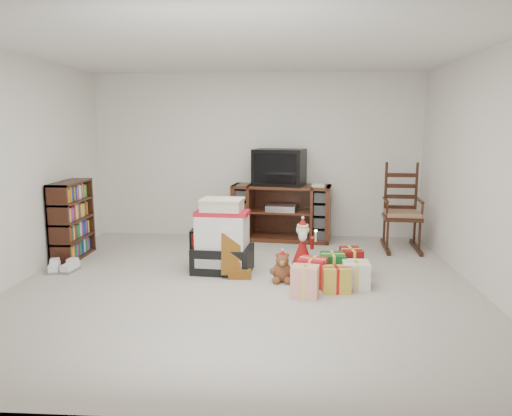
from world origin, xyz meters
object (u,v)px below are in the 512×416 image
(gift_pile, at_px, (223,241))
(santa_figurine, at_px, (302,249))
(sneaker_pair, at_px, (62,268))
(gift_cluster, at_px, (333,274))
(bookshelf, at_px, (72,221))
(tv_stand, at_px, (281,212))
(rocking_chair, at_px, (401,218))
(red_suitcase, at_px, (207,249))
(crt_television, at_px, (279,167))
(mrs_claus_figurine, at_px, (219,244))
(teddy_bear, at_px, (282,269))

(gift_pile, bearing_deg, santa_figurine, 16.26)
(sneaker_pair, bearing_deg, gift_pile, -4.42)
(gift_cluster, bearing_deg, bookshelf, 163.99)
(tv_stand, bearing_deg, santa_figurine, -72.35)
(rocking_chair, bearing_deg, gift_cluster, -118.35)
(gift_pile, bearing_deg, tv_stand, 73.64)
(red_suitcase, xyz_separation_m, crt_television, (0.84, 1.62, 0.86))
(rocking_chair, xyz_separation_m, mrs_claus_figurine, (-2.47, -0.77, -0.22))
(mrs_claus_figurine, distance_m, sneaker_pair, 1.92)
(sneaker_pair, height_order, crt_television, crt_television)
(red_suitcase, height_order, mrs_claus_figurine, red_suitcase)
(rocking_chair, height_order, sneaker_pair, rocking_chair)
(gift_pile, relative_size, sneaker_pair, 2.38)
(mrs_claus_figurine, bearing_deg, santa_figurine, -17.57)
(rocking_chair, relative_size, santa_figurine, 1.99)
(gift_pile, relative_size, red_suitcase, 1.51)
(gift_pile, bearing_deg, teddy_bear, -20.56)
(red_suitcase, bearing_deg, mrs_claus_figurine, 77.52)
(tv_stand, distance_m, crt_television, 0.68)
(mrs_claus_figurine, bearing_deg, crt_television, 57.67)
(bookshelf, height_order, rocking_chair, rocking_chair)
(tv_stand, relative_size, rocking_chair, 1.21)
(sneaker_pair, bearing_deg, red_suitcase, -1.33)
(gift_cluster, bearing_deg, santa_figurine, 116.28)
(tv_stand, relative_size, gift_pile, 1.76)
(rocking_chair, xyz_separation_m, red_suitcase, (-2.56, -1.21, -0.18))
(sneaker_pair, xyz_separation_m, crt_television, (2.55, 1.83, 1.05))
(tv_stand, height_order, crt_television, crt_television)
(mrs_claus_figurine, xyz_separation_m, sneaker_pair, (-1.80, -0.65, -0.16))
(bookshelf, xyz_separation_m, rocking_chair, (4.40, 0.79, -0.06))
(rocking_chair, relative_size, crt_television, 1.52)
(rocking_chair, height_order, teddy_bear, rocking_chair)
(santa_figurine, distance_m, gift_cluster, 0.71)
(teddy_bear, height_order, sneaker_pair, teddy_bear)
(gift_pile, xyz_separation_m, teddy_bear, (0.71, -0.35, -0.23))
(tv_stand, bearing_deg, rocking_chair, -6.29)
(gift_cluster, bearing_deg, crt_television, 106.13)
(gift_pile, xyz_separation_m, mrs_claus_figurine, (-0.11, 0.52, -0.17))
(crt_television, bearing_deg, bookshelf, -143.13)
(tv_stand, distance_m, santa_figurine, 1.55)
(tv_stand, xyz_separation_m, bookshelf, (-2.72, -1.20, 0.07))
(teddy_bear, bearing_deg, bookshelf, 162.91)
(rocking_chair, distance_m, gift_pile, 2.69)
(rocking_chair, bearing_deg, red_suitcase, -150.68)
(red_suitcase, height_order, gift_cluster, red_suitcase)
(rocking_chair, bearing_deg, crt_television, 170.50)
(bookshelf, distance_m, rocking_chair, 4.47)
(sneaker_pair, xyz_separation_m, gift_cluster, (3.17, -0.31, 0.08))
(red_suitcase, relative_size, sneaker_pair, 1.57)
(crt_television, bearing_deg, rocking_chair, -0.86)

